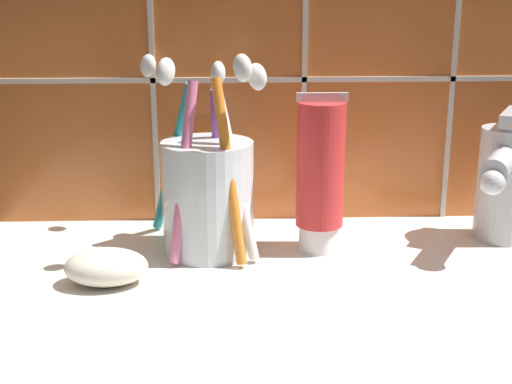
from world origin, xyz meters
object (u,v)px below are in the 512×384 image
object	(u,v)px
toothbrush_cup	(208,191)
toothpaste_tube	(320,174)
soap_bar	(106,267)
sink_faucet	(504,180)

from	to	relation	value
toothbrush_cup	toothpaste_tube	size ratio (longest dim) A/B	1.27
toothpaste_tube	soap_bar	size ratio (longest dim) A/B	2.13
soap_bar	sink_faucet	bearing A→B (deg)	13.86
toothbrush_cup	sink_faucet	size ratio (longest dim) A/B	1.49
toothpaste_tube	sink_faucet	world-z (taller)	toothpaste_tube
toothbrush_cup	sink_faucet	distance (cm)	27.24
toothbrush_cup	toothpaste_tube	distance (cm)	10.04
toothpaste_tube	toothbrush_cup	bearing A→B (deg)	-179.86
toothbrush_cup	soap_bar	xyz separation A→B (cm)	(-8.04, -6.98, -4.15)
toothbrush_cup	sink_faucet	bearing A→B (deg)	3.58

